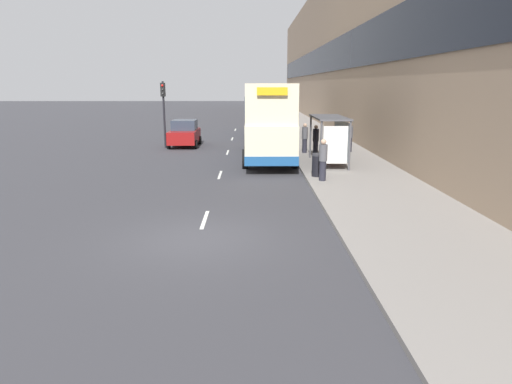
{
  "coord_description": "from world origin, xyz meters",
  "views": [
    {
      "loc": [
        1.5,
        -12.22,
        4.26
      ],
      "look_at": [
        1.83,
        17.78,
        -2.84
      ],
      "focal_mm": 32.0,
      "sensor_mm": 36.0,
      "label": 1
    }
  ],
  "objects_px": {
    "traffic_light_far_kerb": "(164,103)",
    "pedestrian_3": "(323,160)",
    "litter_bin": "(318,165)",
    "pedestrian_at_shelter": "(316,140)",
    "pedestrian_1": "(350,137)",
    "car_0": "(184,134)",
    "double_decker_bus_near": "(268,119)",
    "double_decker_bus_ahead": "(264,108)",
    "bus_shelter": "(333,132)",
    "pedestrian_2": "(305,138)"
  },
  "relations": [
    {
      "from": "traffic_light_far_kerb",
      "to": "pedestrian_3",
      "type": "bearing_deg",
      "value": -52.55
    },
    {
      "from": "pedestrian_1",
      "to": "litter_bin",
      "type": "relative_size",
      "value": 1.76
    },
    {
      "from": "bus_shelter",
      "to": "car_0",
      "type": "distance_m",
      "value": 12.34
    },
    {
      "from": "bus_shelter",
      "to": "pedestrian_at_shelter",
      "type": "relative_size",
      "value": 2.32
    },
    {
      "from": "bus_shelter",
      "to": "double_decker_bus_near",
      "type": "relative_size",
      "value": 0.37
    },
    {
      "from": "pedestrian_at_shelter",
      "to": "traffic_light_far_kerb",
      "type": "relative_size",
      "value": 0.41
    },
    {
      "from": "pedestrian_2",
      "to": "pedestrian_3",
      "type": "relative_size",
      "value": 0.99
    },
    {
      "from": "double_decker_bus_ahead",
      "to": "double_decker_bus_near",
      "type": "bearing_deg",
      "value": -90.73
    },
    {
      "from": "pedestrian_1",
      "to": "double_decker_bus_near",
      "type": "bearing_deg",
      "value": -163.5
    },
    {
      "from": "bus_shelter",
      "to": "pedestrian_1",
      "type": "xyz_separation_m",
      "value": [
        1.89,
        4.7,
        -0.79
      ]
    },
    {
      "from": "pedestrian_at_shelter",
      "to": "pedestrian_1",
      "type": "distance_m",
      "value": 2.85
    },
    {
      "from": "double_decker_bus_near",
      "to": "pedestrian_2",
      "type": "relative_size",
      "value": 6.21
    },
    {
      "from": "double_decker_bus_near",
      "to": "pedestrian_at_shelter",
      "type": "relative_size",
      "value": 6.2
    },
    {
      "from": "bus_shelter",
      "to": "pedestrian_1",
      "type": "relative_size",
      "value": 2.27
    },
    {
      "from": "bus_shelter",
      "to": "double_decker_bus_near",
      "type": "distance_m",
      "value": 4.59
    },
    {
      "from": "pedestrian_at_shelter",
      "to": "pedestrian_3",
      "type": "bearing_deg",
      "value": -95.4
    },
    {
      "from": "pedestrian_1",
      "to": "litter_bin",
      "type": "bearing_deg",
      "value": -111.78
    },
    {
      "from": "pedestrian_at_shelter",
      "to": "pedestrian_1",
      "type": "xyz_separation_m",
      "value": [
        2.35,
        1.6,
        0.02
      ]
    },
    {
      "from": "traffic_light_far_kerb",
      "to": "litter_bin",
      "type": "bearing_deg",
      "value": -50.43
    },
    {
      "from": "double_decker_bus_near",
      "to": "traffic_light_far_kerb",
      "type": "xyz_separation_m",
      "value": [
        -6.88,
        4.57,
        0.73
      ]
    },
    {
      "from": "bus_shelter",
      "to": "traffic_light_far_kerb",
      "type": "height_order",
      "value": "traffic_light_far_kerb"
    },
    {
      "from": "double_decker_bus_ahead",
      "to": "pedestrian_2",
      "type": "bearing_deg",
      "value": -80.04
    },
    {
      "from": "double_decker_bus_near",
      "to": "litter_bin",
      "type": "height_order",
      "value": "double_decker_bus_near"
    },
    {
      "from": "traffic_light_far_kerb",
      "to": "double_decker_bus_near",
      "type": "bearing_deg",
      "value": -33.62
    },
    {
      "from": "bus_shelter",
      "to": "double_decker_bus_ahead",
      "type": "bearing_deg",
      "value": 100.66
    },
    {
      "from": "bus_shelter",
      "to": "pedestrian_3",
      "type": "xyz_separation_m",
      "value": [
        -1.14,
        -4.06,
        -0.8
      ]
    },
    {
      "from": "pedestrian_3",
      "to": "double_decker_bus_ahead",
      "type": "bearing_deg",
      "value": 95.49
    },
    {
      "from": "pedestrian_3",
      "to": "car_0",
      "type": "bearing_deg",
      "value": 121.92
    },
    {
      "from": "pedestrian_1",
      "to": "pedestrian_3",
      "type": "height_order",
      "value": "pedestrian_1"
    },
    {
      "from": "bus_shelter",
      "to": "pedestrian_1",
      "type": "distance_m",
      "value": 5.13
    },
    {
      "from": "double_decker_bus_ahead",
      "to": "pedestrian_3",
      "type": "height_order",
      "value": "double_decker_bus_ahead"
    },
    {
      "from": "car_0",
      "to": "pedestrian_1",
      "type": "height_order",
      "value": "pedestrian_1"
    },
    {
      "from": "traffic_light_far_kerb",
      "to": "double_decker_bus_ahead",
      "type": "bearing_deg",
      "value": 51.52
    },
    {
      "from": "double_decker_bus_ahead",
      "to": "pedestrian_at_shelter",
      "type": "xyz_separation_m",
      "value": [
        2.66,
        -13.5,
        -1.22
      ]
    },
    {
      "from": "litter_bin",
      "to": "pedestrian_1",
      "type": "bearing_deg",
      "value": 68.22
    },
    {
      "from": "double_decker_bus_near",
      "to": "pedestrian_at_shelter",
      "type": "distance_m",
      "value": 3.09
    },
    {
      "from": "pedestrian_1",
      "to": "car_0",
      "type": "bearing_deg",
      "value": 160.86
    },
    {
      "from": "pedestrian_3",
      "to": "litter_bin",
      "type": "relative_size",
      "value": 1.74
    },
    {
      "from": "pedestrian_2",
      "to": "traffic_light_far_kerb",
      "type": "distance_m",
      "value": 10.02
    },
    {
      "from": "pedestrian_1",
      "to": "traffic_light_far_kerb",
      "type": "distance_m",
      "value": 12.59
    },
    {
      "from": "double_decker_bus_ahead",
      "to": "pedestrian_3",
      "type": "bearing_deg",
      "value": -84.51
    },
    {
      "from": "pedestrian_at_shelter",
      "to": "litter_bin",
      "type": "bearing_deg",
      "value": -97.01
    },
    {
      "from": "pedestrian_at_shelter",
      "to": "pedestrian_1",
      "type": "height_order",
      "value": "pedestrian_1"
    },
    {
      "from": "pedestrian_at_shelter",
      "to": "pedestrian_3",
      "type": "distance_m",
      "value": 7.19
    },
    {
      "from": "bus_shelter",
      "to": "car_0",
      "type": "bearing_deg",
      "value": 136.58
    },
    {
      "from": "double_decker_bus_near",
      "to": "pedestrian_1",
      "type": "relative_size",
      "value": 6.05
    },
    {
      "from": "car_0",
      "to": "litter_bin",
      "type": "height_order",
      "value": "car_0"
    },
    {
      "from": "car_0",
      "to": "traffic_light_far_kerb",
      "type": "height_order",
      "value": "traffic_light_far_kerb"
    },
    {
      "from": "double_decker_bus_near",
      "to": "pedestrian_2",
      "type": "bearing_deg",
      "value": 26.15
    },
    {
      "from": "pedestrian_3",
      "to": "pedestrian_2",
      "type": "bearing_deg",
      "value": 88.82
    }
  ]
}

